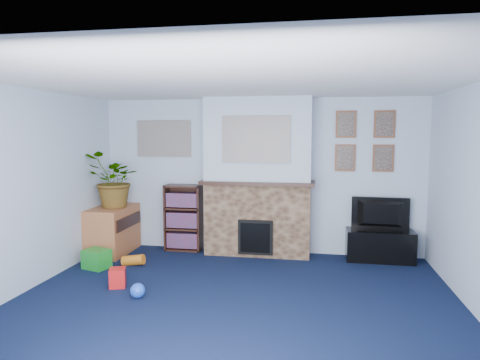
% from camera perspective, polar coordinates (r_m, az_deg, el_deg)
% --- Properties ---
extents(floor, '(5.00, 4.50, 0.01)m').
position_cam_1_polar(floor, '(4.82, -1.07, -16.55)').
color(floor, black).
rests_on(floor, ground).
extents(ceiling, '(5.00, 4.50, 0.01)m').
position_cam_1_polar(ceiling, '(4.47, -1.14, 13.07)').
color(ceiling, white).
rests_on(ceiling, wall_back).
extents(wall_back, '(5.00, 0.04, 2.40)m').
position_cam_1_polar(wall_back, '(6.70, 2.59, 0.53)').
color(wall_back, silver).
rests_on(wall_back, ground).
extents(wall_front, '(5.00, 0.04, 2.40)m').
position_cam_1_polar(wall_front, '(2.37, -11.76, -10.29)').
color(wall_front, silver).
rests_on(wall_front, ground).
extents(wall_left, '(0.04, 4.50, 2.40)m').
position_cam_1_polar(wall_left, '(5.54, -27.39, -1.38)').
color(wall_left, silver).
rests_on(wall_left, ground).
extents(chimney_breast, '(1.72, 0.50, 2.40)m').
position_cam_1_polar(chimney_breast, '(6.50, 2.36, 0.22)').
color(chimney_breast, brown).
rests_on(chimney_breast, ground).
extents(collage_main, '(1.00, 0.03, 0.68)m').
position_cam_1_polar(collage_main, '(6.26, 2.13, 5.45)').
color(collage_main, gray).
rests_on(collage_main, chimney_breast).
extents(collage_left, '(0.90, 0.03, 0.58)m').
position_cam_1_polar(collage_left, '(7.02, -10.10, 5.45)').
color(collage_left, gray).
rests_on(collage_left, wall_back).
extents(portrait_tl, '(0.30, 0.03, 0.40)m').
position_cam_1_polar(portrait_tl, '(6.61, 13.95, 7.22)').
color(portrait_tl, brown).
rests_on(portrait_tl, wall_back).
extents(portrait_tr, '(0.30, 0.03, 0.40)m').
position_cam_1_polar(portrait_tr, '(6.67, 18.70, 7.07)').
color(portrait_tr, brown).
rests_on(portrait_tr, wall_back).
extents(portrait_bl, '(0.30, 0.03, 0.40)m').
position_cam_1_polar(portrait_bl, '(6.62, 13.83, 2.89)').
color(portrait_bl, brown).
rests_on(portrait_bl, wall_back).
extents(portrait_br, '(0.30, 0.03, 0.40)m').
position_cam_1_polar(portrait_br, '(6.68, 18.55, 2.78)').
color(portrait_br, brown).
rests_on(portrait_br, wall_back).
extents(tv_stand, '(0.96, 0.40, 0.45)m').
position_cam_1_polar(tv_stand, '(6.67, 18.13, -8.32)').
color(tv_stand, black).
rests_on(tv_stand, ground).
extents(television, '(0.83, 0.15, 0.47)m').
position_cam_1_polar(television, '(6.59, 18.24, -4.34)').
color(television, black).
rests_on(television, tv_stand).
extents(bookshelf, '(0.58, 0.28, 1.05)m').
position_cam_1_polar(bookshelf, '(6.92, -7.52, -5.18)').
color(bookshelf, black).
rests_on(bookshelf, ground).
extents(sideboard, '(0.52, 0.93, 0.73)m').
position_cam_1_polar(sideboard, '(7.02, -16.58, -6.50)').
color(sideboard, '#AE6338').
rests_on(sideboard, ground).
extents(potted_plant, '(0.85, 0.92, 0.86)m').
position_cam_1_polar(potted_plant, '(6.82, -16.61, -0.00)').
color(potted_plant, '#26661E').
rests_on(potted_plant, sideboard).
extents(mantel_clock, '(0.11, 0.07, 0.15)m').
position_cam_1_polar(mantel_clock, '(6.45, 2.24, 0.49)').
color(mantel_clock, gold).
rests_on(mantel_clock, chimney_breast).
extents(mantel_candle, '(0.05, 0.05, 0.15)m').
position_cam_1_polar(mantel_candle, '(6.42, 4.94, 0.53)').
color(mantel_candle, '#B2BFC6').
rests_on(mantel_candle, chimney_breast).
extents(mantel_teddy, '(0.13, 0.13, 0.13)m').
position_cam_1_polar(mantel_teddy, '(6.53, -1.82, 0.52)').
color(mantel_teddy, gray).
rests_on(mantel_teddy, chimney_breast).
extents(mantel_can, '(0.06, 0.06, 0.11)m').
position_cam_1_polar(mantel_can, '(6.40, 8.67, 0.28)').
color(mantel_can, red).
rests_on(mantel_can, chimney_breast).
extents(green_crate, '(0.39, 0.35, 0.26)m').
position_cam_1_polar(green_crate, '(6.35, -18.58, -9.87)').
color(green_crate, '#198C26').
rests_on(green_crate, ground).
extents(toy_ball, '(0.17, 0.17, 0.17)m').
position_cam_1_polar(toy_ball, '(5.16, -13.49, -14.10)').
color(toy_ball, blue).
rests_on(toy_ball, ground).
extents(toy_block, '(0.24, 0.24, 0.23)m').
position_cam_1_polar(toy_block, '(5.55, -16.01, -12.46)').
color(toy_block, red).
rests_on(toy_block, ground).
extents(toy_tube, '(0.33, 0.15, 0.19)m').
position_cam_1_polar(toy_tube, '(6.37, -14.03, -10.34)').
color(toy_tube, orange).
rests_on(toy_tube, ground).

